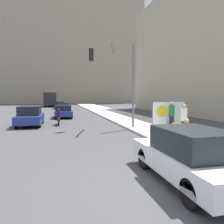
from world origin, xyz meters
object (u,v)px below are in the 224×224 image
city_bus_on_road (51,99)px  parked_car_curbside (190,156)px  car_on_road_nearest (30,116)px  car_on_road_far_lane (60,105)px  car_on_road_distant (63,107)px  motorcycle_on_road (59,118)px  pedestrian_behind (172,115)px  car_on_road_midblock (63,111)px  jogger_on_sidewalk (184,120)px  protest_banner (169,115)px  seated_protester (187,131)px  traffic_light_pole (118,71)px

city_bus_on_road → parked_car_curbside: bearing=-83.4°
car_on_road_nearest → car_on_road_far_lane: car_on_road_nearest is taller
car_on_road_distant → motorcycle_on_road: bearing=-92.3°
pedestrian_behind → car_on_road_midblock: pedestrian_behind is taller
car_on_road_far_lane → motorcycle_on_road: 23.83m
jogger_on_sidewalk → protest_banner: 2.77m
jogger_on_sidewalk → motorcycle_on_road: 10.19m
pedestrian_behind → car_on_road_nearest: bearing=-111.3°
car_on_road_nearest → car_on_road_midblock: 6.51m
seated_protester → protest_banner: bearing=63.7°
pedestrian_behind → city_bus_on_road: city_bus_on_road is taller
seated_protester → car_on_road_far_lane: size_ratio=0.25×
pedestrian_behind → motorcycle_on_road: (-7.15, 5.38, -0.53)m
car_on_road_far_lane → car_on_road_distant: bearing=-87.1°
car_on_road_distant → city_bus_on_road: 19.98m
traffic_light_pole → car_on_road_distant: bearing=101.2°
pedestrian_behind → protest_banner: (-0.06, 0.31, 0.01)m
traffic_light_pole → car_on_road_far_lane: size_ratio=1.22×
seated_protester → car_on_road_nearest: (-7.73, 9.78, -0.03)m
car_on_road_far_lane → motorcycle_on_road: (-0.11, -23.83, -0.13)m
pedestrian_behind → city_bus_on_road: size_ratio=0.16×
protest_banner → car_on_road_distant: (-6.51, 19.53, -0.42)m
jogger_on_sidewalk → pedestrian_behind: 2.48m
city_bus_on_road → seated_protester: bearing=-80.4°
seated_protester → jogger_on_sidewalk: (1.02, 1.91, 0.25)m
seated_protester → car_on_road_far_lane: 33.97m
motorcycle_on_road → city_bus_on_road: bearing=93.2°
car_on_road_midblock → car_on_road_distant: car_on_road_midblock is taller
car_on_road_nearest → car_on_road_midblock: bearing=65.9°
car_on_road_nearest → motorcycle_on_road: 2.20m
car_on_road_midblock → motorcycle_on_road: (-0.47, -6.02, -0.13)m
jogger_on_sidewalk → car_on_road_midblock: size_ratio=0.39×
pedestrian_behind → parked_car_curbside: size_ratio=0.44×
traffic_light_pole → motorcycle_on_road: bearing=141.3°
car_on_road_nearest → car_on_road_distant: car_on_road_nearest is taller
pedestrian_behind → car_on_road_midblock: (-6.69, 11.40, -0.40)m
seated_protester → motorcycle_on_road: bearing=112.1°
seated_protester → traffic_light_pole: traffic_light_pole is taller
jogger_on_sidewalk → traffic_light_pole: 5.96m
traffic_light_pole → city_bus_on_road: (-6.00, 37.53, -2.27)m
car_on_road_nearest → city_bus_on_road: size_ratio=0.40×
protest_banner → parked_car_curbside: size_ratio=0.57×
car_on_road_distant → traffic_light_pole: bearing=-78.8°
traffic_light_pole → car_on_road_distant: size_ratio=1.36×
car_on_road_midblock → car_on_road_far_lane: 17.81m
motorcycle_on_road → car_on_road_distant: bearing=87.7°
protest_banner → car_on_road_midblock: protest_banner is taller
car_on_road_far_lane → city_bus_on_road: 10.67m
parked_car_curbside → motorcycle_on_road: bearing=105.2°
car_on_road_nearest → city_bus_on_road: 34.18m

